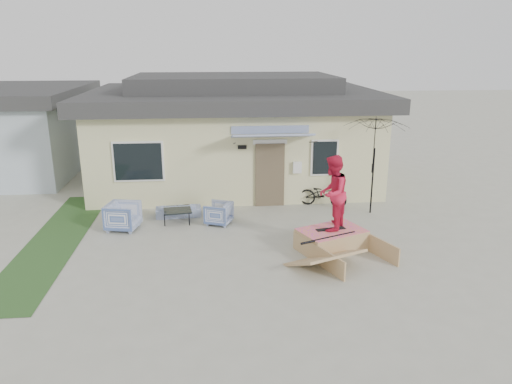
{
  "coord_description": "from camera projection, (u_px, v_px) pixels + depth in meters",
  "views": [
    {
      "loc": [
        -0.85,
        -10.76,
        5.14
      ],
      "look_at": [
        0.3,
        1.8,
        1.3
      ],
      "focal_mm": 33.98,
      "sensor_mm": 36.0,
      "label": 1
    }
  ],
  "objects": [
    {
      "name": "bicycle",
      "position": [
        323.0,
        192.0,
        15.95
      ],
      "size": [
        1.67,
        1.16,
        1.01
      ],
      "primitive_type": "imported",
      "rotation": [
        0.0,
        0.0,
        1.14
      ],
      "color": "black",
      "rests_on": "ground"
    },
    {
      "name": "patio_umbrella",
      "position": [
        374.0,
        159.0,
        14.97
      ],
      "size": [
        2.13,
        1.99,
        2.2
      ],
      "color": "black",
      "rests_on": "ground"
    },
    {
      "name": "house",
      "position": [
        234.0,
        130.0,
        18.87
      ],
      "size": [
        10.8,
        8.49,
        4.1
      ],
      "color": "beige",
      "rests_on": "ground"
    },
    {
      "name": "loveseat",
      "position": [
        178.0,
        208.0,
        15.09
      ],
      "size": [
        1.43,
        0.53,
        0.55
      ],
      "primitive_type": "imported",
      "rotation": [
        0.0,
        0.0,
        3.23
      ],
      "color": "#3C579D",
      "rests_on": "ground"
    },
    {
      "name": "skate_ramp",
      "position": [
        331.0,
        240.0,
        12.61
      ],
      "size": [
        2.33,
        2.62,
        0.54
      ],
      "primitive_type": null,
      "rotation": [
        0.0,
        0.0,
        0.39
      ],
      "color": "tan",
      "rests_on": "ground"
    },
    {
      "name": "armchair_left",
      "position": [
        123.0,
        215.0,
        13.95
      ],
      "size": [
        0.96,
        1.01,
        0.88
      ],
      "primitive_type": "imported",
      "rotation": [
        0.0,
        0.0,
        1.36
      ],
      "color": "#3C579D",
      "rests_on": "ground"
    },
    {
      "name": "coffee_table",
      "position": [
        178.0,
        215.0,
        14.64
      ],
      "size": [
        0.91,
        0.91,
        0.4
      ],
      "primitive_type": "cube",
      "rotation": [
        0.0,
        0.0,
        0.13
      ],
      "color": "black",
      "rests_on": "ground"
    },
    {
      "name": "armchair_right",
      "position": [
        219.0,
        212.0,
        14.41
      ],
      "size": [
        0.88,
        0.9,
        0.73
      ],
      "primitive_type": "imported",
      "rotation": [
        0.0,
        0.0,
        -1.96
      ],
      "color": "#3C579D",
      "rests_on": "ground"
    },
    {
      "name": "ground",
      "position": [
        250.0,
        265.0,
        11.82
      ],
      "size": [
        90.0,
        90.0,
        0.0
      ],
      "primitive_type": "plane",
      "color": "#9F9F8E",
      "rests_on": "ground"
    },
    {
      "name": "grass_strip",
      "position": [
        56.0,
        240.0,
        13.27
      ],
      "size": [
        1.4,
        8.0,
        0.01
      ],
      "primitive_type": "cube",
      "color": "#264920",
      "rests_on": "ground"
    },
    {
      "name": "skater",
      "position": [
        332.0,
        192.0,
        12.28
      ],
      "size": [
        1.1,
        1.19,
        1.95
      ],
      "primitive_type": "imported",
      "rotation": [
        0.0,
        0.0,
        4.21
      ],
      "color": "red",
      "rests_on": "skateboard"
    },
    {
      "name": "skateboard",
      "position": [
        331.0,
        229.0,
        12.57
      ],
      "size": [
        0.81,
        0.33,
        0.05
      ],
      "primitive_type": "cube",
      "rotation": [
        0.0,
        0.0,
        0.17
      ],
      "color": "black",
      "rests_on": "skate_ramp"
    }
  ]
}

